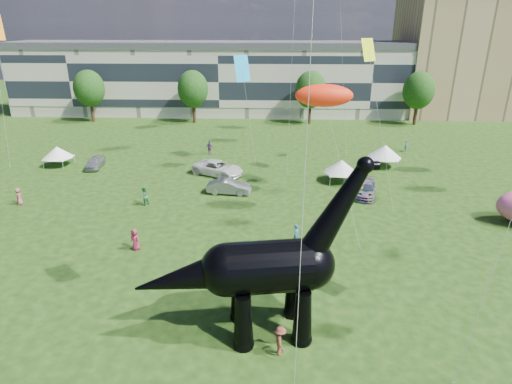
{
  "coord_description": "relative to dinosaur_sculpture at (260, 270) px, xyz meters",
  "views": [
    {
      "loc": [
        1.87,
        -20.62,
        16.42
      ],
      "look_at": [
        0.67,
        8.0,
        5.0
      ],
      "focal_mm": 30.0,
      "sensor_mm": 36.0,
      "label": 1
    }
  ],
  "objects": [
    {
      "name": "car_dark",
      "position": [
        10.05,
        20.87,
        -3.31
      ],
      "size": [
        2.99,
        5.03,
        1.37
      ],
      "primitive_type": "imported",
      "rotation": [
        0.0,
        0.0,
        -0.24
      ],
      "color": "#595960",
      "rests_on": "ground"
    },
    {
      "name": "kites",
      "position": [
        -4.39,
        19.56,
        13.23
      ],
      "size": [
        65.61,
        48.89,
        22.87
      ],
      "color": "red",
      "rests_on": "ground"
    },
    {
      "name": "apartment_block",
      "position": [
        38.75,
        65.84,
        7.01
      ],
      "size": [
        28.0,
        18.0,
        22.0
      ],
      "primitive_type": "cube",
      "color": "tan",
      "rests_on": "ground"
    },
    {
      "name": "car_grey",
      "position": [
        -3.86,
        20.85,
        -3.26
      ],
      "size": [
        4.57,
        1.97,
        1.46
      ],
      "primitive_type": "imported",
      "rotation": [
        0.0,
        0.0,
        1.47
      ],
      "color": "gray",
      "rests_on": "ground"
    },
    {
      "name": "car_white",
      "position": [
        -5.71,
        26.5,
        -3.16
      ],
      "size": [
        6.6,
        5.15,
        1.67
      ],
      "primitive_type": "imported",
      "rotation": [
        0.0,
        0.0,
        1.11
      ],
      "color": "white",
      "rests_on": "ground"
    },
    {
      "name": "gazebo_near",
      "position": [
        8.05,
        24.88,
        -2.22
      ],
      "size": [
        3.68,
        3.68,
        2.52
      ],
      "rotation": [
        0.0,
        0.0,
        0.02
      ],
      "color": "white",
      "rests_on": "ground"
    },
    {
      "name": "dinosaur_sculpture",
      "position": [
        0.0,
        0.0,
        0.0
      ],
      "size": [
        12.99,
        4.36,
        10.57
      ],
      "rotation": [
        0.0,
        0.0,
        0.16
      ],
      "color": "black",
      "rests_on": "ground"
    },
    {
      "name": "ground",
      "position": [
        -1.25,
        0.84,
        -3.99
      ],
      "size": [
        220.0,
        220.0,
        0.0
      ],
      "primitive_type": "plane",
      "color": "#16330C",
      "rests_on": "ground"
    },
    {
      "name": "tree_far_left",
      "position": [
        -31.25,
        53.84,
        2.3
      ],
      "size": [
        5.2,
        5.2,
        9.44
      ],
      "color": "#382314",
      "rests_on": "ground"
    },
    {
      "name": "tree_far_right",
      "position": [
        24.75,
        53.84,
        2.3
      ],
      "size": [
        5.2,
        5.2,
        9.44
      ],
      "color": "#382314",
      "rests_on": "ground"
    },
    {
      "name": "visitors",
      "position": [
        -6.25,
        16.53,
        -3.12
      ],
      "size": [
        50.54,
        39.78,
        1.86
      ],
      "color": "#327E4B",
      "rests_on": "ground"
    },
    {
      "name": "terrace_row",
      "position": [
        -9.25,
        62.84,
        2.01
      ],
      "size": [
        78.0,
        11.0,
        12.0
      ],
      "primitive_type": "cube",
      "color": "beige",
      "rests_on": "ground"
    },
    {
      "name": "car_silver",
      "position": [
        -20.85,
        28.48,
        -3.31
      ],
      "size": [
        1.9,
        4.13,
        1.37
      ],
      "primitive_type": "imported",
      "rotation": [
        0.0,
        0.0,
        0.07
      ],
      "color": "silver",
      "rests_on": "ground"
    },
    {
      "name": "gazebo_left",
      "position": [
        -25.58,
        29.12,
        -2.29
      ],
      "size": [
        3.84,
        3.84,
        2.43
      ],
      "rotation": [
        0.0,
        0.0,
        -0.11
      ],
      "color": "white",
      "rests_on": "ground"
    },
    {
      "name": "tree_mid_left",
      "position": [
        -13.25,
        53.84,
        2.3
      ],
      "size": [
        5.2,
        5.2,
        9.44
      ],
      "color": "#382314",
      "rests_on": "ground"
    },
    {
      "name": "gazebo_far",
      "position": [
        14.06,
        30.42,
        -2.07
      ],
      "size": [
        4.5,
        4.5,
        2.74
      ],
      "rotation": [
        0.0,
        0.0,
        -0.16
      ],
      "color": "white",
      "rests_on": "ground"
    },
    {
      "name": "tree_mid_right",
      "position": [
        6.75,
        53.84,
        2.3
      ],
      "size": [
        5.2,
        5.2,
        9.44
      ],
      "color": "#382314",
      "rests_on": "ground"
    }
  ]
}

